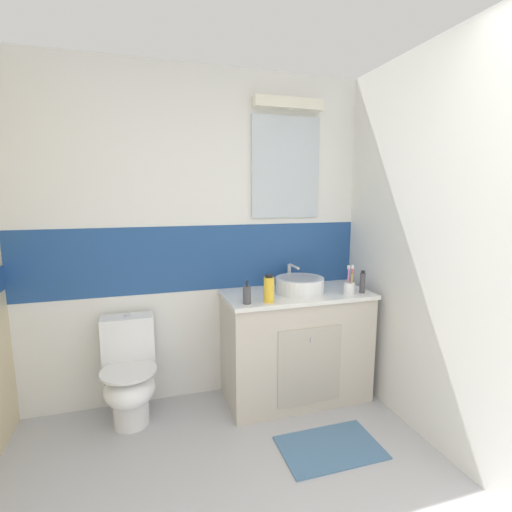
{
  "coord_description": "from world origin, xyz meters",
  "views": [
    {
      "loc": [
        -0.4,
        -0.4,
        1.58
      ],
      "look_at": [
        0.29,
        1.86,
        1.19
      ],
      "focal_mm": 26.1,
      "sensor_mm": 36.0,
      "label": 1
    }
  ],
  "objects_px": {
    "toothbrush_cup": "(349,287)",
    "deodorant_spray_can": "(362,282)",
    "mouthwash_bottle": "(269,289)",
    "sink_basin": "(300,284)",
    "soap_dispenser": "(247,295)",
    "toilet": "(129,375)"
  },
  "relations": [
    {
      "from": "mouthwash_bottle",
      "to": "sink_basin",
      "type": "bearing_deg",
      "value": 30.34
    },
    {
      "from": "deodorant_spray_can",
      "to": "toilet",
      "type": "bearing_deg",
      "value": 173.62
    },
    {
      "from": "toilet",
      "to": "toothbrush_cup",
      "type": "bearing_deg",
      "value": -7.15
    },
    {
      "from": "sink_basin",
      "to": "toilet",
      "type": "distance_m",
      "value": 1.37
    },
    {
      "from": "sink_basin",
      "to": "toilet",
      "type": "height_order",
      "value": "sink_basin"
    },
    {
      "from": "toothbrush_cup",
      "to": "deodorant_spray_can",
      "type": "distance_m",
      "value": 0.12
    },
    {
      "from": "sink_basin",
      "to": "soap_dispenser",
      "type": "distance_m",
      "value": 0.49
    },
    {
      "from": "sink_basin",
      "to": "deodorant_spray_can",
      "type": "xyz_separation_m",
      "value": [
        0.44,
        -0.16,
        0.02
      ]
    },
    {
      "from": "toilet",
      "to": "mouthwash_bottle",
      "type": "height_order",
      "value": "mouthwash_bottle"
    },
    {
      "from": "sink_basin",
      "to": "soap_dispenser",
      "type": "xyz_separation_m",
      "value": [
        -0.46,
        -0.17,
        0.0
      ]
    },
    {
      "from": "sink_basin",
      "to": "soap_dispenser",
      "type": "height_order",
      "value": "sink_basin"
    },
    {
      "from": "mouthwash_bottle",
      "to": "deodorant_spray_can",
      "type": "height_order",
      "value": "mouthwash_bottle"
    },
    {
      "from": "sink_basin",
      "to": "toothbrush_cup",
      "type": "bearing_deg",
      "value": -26.86
    },
    {
      "from": "deodorant_spray_can",
      "to": "toothbrush_cup",
      "type": "bearing_deg",
      "value": -175.73
    },
    {
      "from": "mouthwash_bottle",
      "to": "deodorant_spray_can",
      "type": "xyz_separation_m",
      "value": [
        0.75,
        0.02,
        -0.01
      ]
    },
    {
      "from": "toothbrush_cup",
      "to": "soap_dispenser",
      "type": "xyz_separation_m",
      "value": [
        -0.79,
        -0.01,
        0.01
      ]
    },
    {
      "from": "toilet",
      "to": "soap_dispenser",
      "type": "relative_size",
      "value": 4.6
    },
    {
      "from": "sink_basin",
      "to": "mouthwash_bottle",
      "type": "height_order",
      "value": "mouthwash_bottle"
    },
    {
      "from": "sink_basin",
      "to": "mouthwash_bottle",
      "type": "distance_m",
      "value": 0.36
    },
    {
      "from": "toilet",
      "to": "deodorant_spray_can",
      "type": "height_order",
      "value": "deodorant_spray_can"
    },
    {
      "from": "toothbrush_cup",
      "to": "soap_dispenser",
      "type": "relative_size",
      "value": 1.39
    },
    {
      "from": "toothbrush_cup",
      "to": "deodorant_spray_can",
      "type": "xyz_separation_m",
      "value": [
        0.12,
        0.01,
        0.02
      ]
    }
  ]
}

